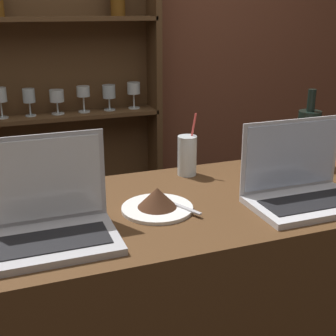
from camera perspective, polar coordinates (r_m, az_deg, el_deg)
name	(u,v)px	position (r m, az deg, el deg)	size (l,w,h in m)	color
back_wall	(62,41)	(2.44, -12.84, 14.91)	(7.00, 0.06, 2.70)	brown
back_shelf	(45,124)	(2.41, -14.81, 5.20)	(1.15, 0.18, 1.82)	brown
laptop_near	(48,217)	(1.17, -14.46, -5.84)	(0.32, 0.21, 0.25)	#ADADB2
laptop_far	(301,185)	(1.40, 15.95, -1.96)	(0.33, 0.21, 0.23)	silver
cake_plate	(157,202)	(1.30, -1.31, -4.11)	(0.20, 0.20, 0.07)	white
water_glass	(187,155)	(1.56, 2.35, 1.55)	(0.07, 0.06, 0.21)	silver
wine_bottle_dark	(308,137)	(1.72, 16.67, 3.69)	(0.08, 0.08, 0.27)	black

